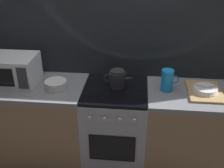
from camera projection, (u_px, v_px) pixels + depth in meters
ground_plane at (115, 162)px, 2.95m from camera, size 8.00×8.00×0.00m
back_wall at (118, 46)px, 2.67m from camera, size 3.60×0.05×2.40m
counter_left at (28, 123)px, 2.82m from camera, size 1.20×0.60×0.90m
stove_unit at (115, 128)px, 2.74m from camera, size 0.60×0.63×0.90m
counter_right at (207, 134)px, 2.66m from camera, size 1.20×0.60×0.90m
microwave at (12, 70)px, 2.59m from camera, size 0.46×0.35×0.27m
kettle at (118, 79)px, 2.54m from camera, size 0.28×0.15×0.17m
mixing_bowl at (56, 85)px, 2.52m from camera, size 0.20×0.20×0.08m
pitcher at (167, 80)px, 2.47m from camera, size 0.16×0.11×0.20m
dish_pile at (205, 90)px, 2.46m from camera, size 0.30×0.40×0.07m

